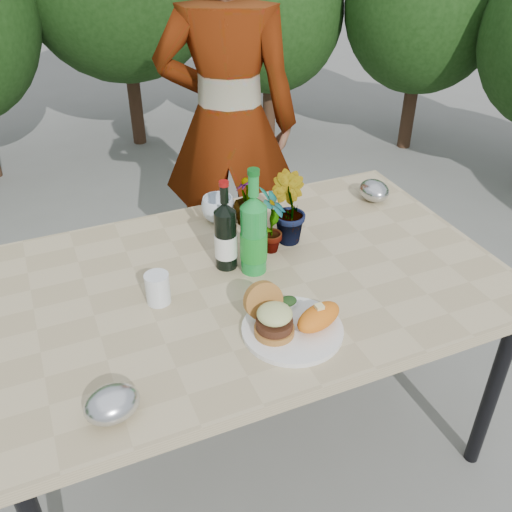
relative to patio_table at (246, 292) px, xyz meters
name	(u,v)px	position (x,y,z in m)	size (l,w,h in m)	color
ground	(248,434)	(0.00, 0.00, -0.69)	(80.00, 80.00, 0.00)	slate
patio_table	(246,292)	(0.00, 0.00, 0.00)	(1.60, 1.00, 0.75)	tan
shrub_hedge	(123,40)	(0.02, 1.67, 0.41)	(6.82, 5.22, 2.10)	#382316
dinner_plate	(292,330)	(0.02, -0.29, 0.06)	(0.28, 0.28, 0.01)	white
burger_stack	(272,316)	(-0.03, -0.27, 0.12)	(0.11, 0.16, 0.11)	#B7722D
sweet_potato	(319,317)	(0.09, -0.31, 0.10)	(0.15, 0.08, 0.06)	orange
grilled_veg	(284,303)	(0.04, -0.19, 0.09)	(0.08, 0.05, 0.03)	olive
wine_bottle	(226,236)	(-0.03, 0.08, 0.17)	(0.07, 0.07, 0.30)	black
sparkling_water	(254,235)	(0.04, 0.03, 0.19)	(0.08, 0.08, 0.35)	#188832
plastic_cup	(158,288)	(-0.28, -0.01, 0.10)	(0.07, 0.07, 0.10)	silver
seedling_left	(272,221)	(0.13, 0.10, 0.17)	(0.12, 0.08, 0.23)	#23581E
seedling_mid	(287,209)	(0.21, 0.15, 0.18)	(0.13, 0.11, 0.24)	#25541D
seedling_right	(248,199)	(0.14, 0.30, 0.15)	(0.11, 0.11, 0.19)	#275B1F
blue_bowl	(218,209)	(0.04, 0.37, 0.10)	(0.12, 0.12, 0.09)	silver
foil_packet_left	(112,404)	(-0.49, -0.38, 0.10)	(0.13, 0.11, 0.08)	silver
foil_packet_right	(374,191)	(0.65, 0.28, 0.10)	(0.13, 0.11, 0.08)	#AEB1B5
person	(228,124)	(0.31, 0.95, 0.17)	(0.63, 0.42, 1.73)	#A27351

